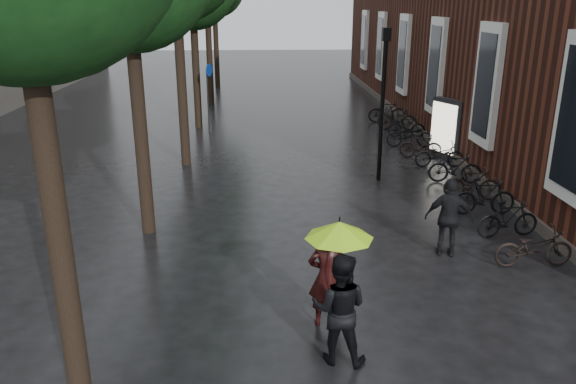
{
  "coord_description": "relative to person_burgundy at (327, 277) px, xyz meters",
  "views": [
    {
      "loc": [
        -1.35,
        -5.9,
        5.39
      ],
      "look_at": [
        -0.75,
        5.59,
        1.45
      ],
      "focal_mm": 35.0,
      "sensor_mm": 36.0,
      "label": 1
    }
  ],
  "objects": [
    {
      "name": "pedestrian_walking",
      "position": [
        3.0,
        2.67,
        -0.03
      ],
      "size": [
        1.11,
        0.66,
        1.78
      ],
      "primitive_type": "imported",
      "rotation": [
        0.0,
        0.0,
        2.92
      ],
      "color": "black",
      "rests_on": "ground"
    },
    {
      "name": "person_burgundy",
      "position": [
        0.0,
        0.0,
        0.0
      ],
      "size": [
        0.68,
        0.46,
        1.83
      ],
      "primitive_type": "imported",
      "rotation": [
        0.0,
        0.0,
        3.12
      ],
      "color": "black",
      "rests_on": "ground"
    },
    {
      "name": "ad_lightbox",
      "position": [
        5.52,
        10.57,
        0.16
      ],
      "size": [
        0.32,
        1.42,
        2.14
      ],
      "rotation": [
        0.0,
        0.0,
        0.44
      ],
      "color": "black",
      "rests_on": "ground"
    },
    {
      "name": "lime_umbrella",
      "position": [
        0.12,
        -0.43,
        1.04
      ],
      "size": [
        1.11,
        1.11,
        1.63
      ],
      "rotation": [
        0.0,
        0.0,
        0.4
      ],
      "color": "black",
      "rests_on": "ground"
    },
    {
      "name": "parked_bicycles",
      "position": [
        4.8,
        9.64,
        -0.44
      ],
      "size": [
        2.04,
        15.45,
        1.04
      ],
      "color": "black",
      "rests_on": "ground"
    },
    {
      "name": "person_black",
      "position": [
        0.06,
        -1.04,
        -0.01
      ],
      "size": [
        1.04,
        0.9,
        1.82
      ],
      "primitive_type": "imported",
      "rotation": [
        0.0,
        0.0,
        2.87
      ],
      "color": "black",
      "rests_on": "ground"
    },
    {
      "name": "lamp_post",
      "position": [
        2.62,
        8.21,
        1.9
      ],
      "size": [
        0.24,
        0.24,
        4.64
      ],
      "rotation": [
        0.0,
        0.0,
        -0.28
      ],
      "color": "black",
      "rests_on": "ground"
    },
    {
      "name": "cycle_sign",
      "position": [
        -3.23,
        15.4,
        0.99
      ],
      "size": [
        0.15,
        0.52,
        2.88
      ],
      "rotation": [
        0.0,
        0.0,
        -0.41
      ],
      "color": "#262628",
      "rests_on": "ground"
    }
  ]
}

